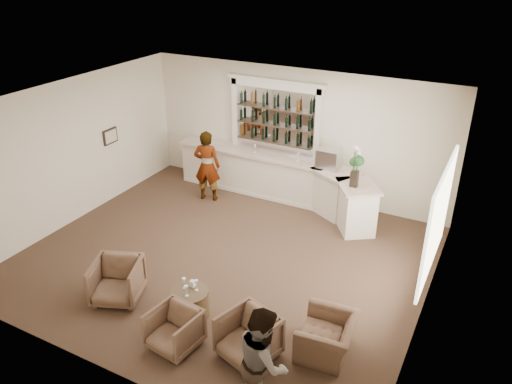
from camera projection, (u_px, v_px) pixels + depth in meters
ground at (225, 258)px, 10.46m from camera, size 8.00×8.00×0.00m
room_shell at (247, 144)px, 9.93m from camera, size 8.04×7.02×3.32m
bar_counter at (279, 179)px, 12.66m from camera, size 5.72×1.80×1.14m
back_bar_alcove at (275, 117)px, 12.49m from camera, size 2.64×0.25×3.00m
cocktail_table at (190, 303)px, 8.75m from camera, size 0.68×0.68×0.50m
sommelier at (207, 166)px, 12.52m from camera, size 0.76×0.60×1.84m
guest at (263, 361)px, 6.68m from camera, size 0.99×1.06×1.73m
armchair_left at (117, 281)px, 9.08m from camera, size 1.11×1.12×0.79m
armchair_center at (174, 330)px, 7.99m from camera, size 0.83×0.85×0.69m
armchair_right at (248, 337)px, 7.78m from camera, size 1.03×1.04×0.76m
armchair_far at (327, 337)px, 7.89m from camera, size 0.95×1.06×0.63m
espresso_machine at (329, 158)px, 11.78m from camera, size 0.54×0.46×0.46m
flower_vase at (356, 164)px, 10.71m from camera, size 0.25×0.25×0.94m
wine_glass_bar_left at (298, 157)px, 12.19m from camera, size 0.07×0.07×0.21m
wine_glass_bar_right at (255, 148)px, 12.72m from camera, size 0.07×0.07×0.21m
wine_glass_tbl_a at (184, 283)px, 8.66m from camera, size 0.07×0.07×0.21m
wine_glass_tbl_b at (196, 285)px, 8.61m from camera, size 0.07×0.07×0.21m
wine_glass_tbl_c at (186, 291)px, 8.47m from camera, size 0.07×0.07×0.21m
napkin_holder at (193, 284)px, 8.73m from camera, size 0.08×0.08×0.12m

